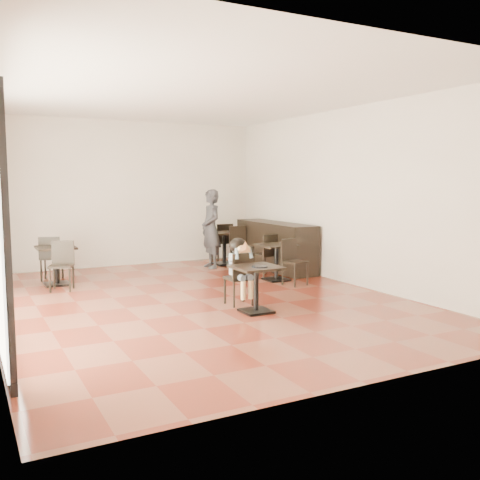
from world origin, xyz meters
TOP-DOWN VIEW (x-y plane):
  - floor at (0.00, 0.00)m, footprint 6.00×8.00m
  - ceiling at (0.00, 0.00)m, footprint 6.00×8.00m
  - wall_back at (0.00, 4.00)m, footprint 6.00×0.01m
  - wall_front at (0.00, -4.00)m, footprint 6.00×0.01m
  - wall_right at (3.00, 0.00)m, footprint 0.01×8.00m
  - child_table at (0.42, -1.13)m, footprint 0.64×0.64m
  - child_chair at (0.42, -0.58)m, footprint 0.36×0.36m
  - child at (0.42, -0.58)m, footprint 0.36×0.51m
  - plate at (0.42, -1.23)m, footprint 0.23×0.23m
  - pizza_slice at (0.42, -0.77)m, footprint 0.24×0.18m
  - adult_patron at (1.49, 2.77)m, footprint 0.42×0.63m
  - cafe_table_mid at (1.97, 0.85)m, footprint 0.77×0.77m
  - cafe_table_left at (-1.80, 2.31)m, footprint 0.86×0.86m
  - cafe_table_back at (1.95, 3.07)m, footprint 0.71×0.71m
  - chair_mid_a at (2.03, 1.40)m, footprint 0.44×0.44m
  - chair_mid_b at (2.03, 0.30)m, footprint 0.44×0.44m
  - chair_left_a at (-1.80, 2.86)m, footprint 0.49×0.49m
  - chair_left_b at (-1.80, 1.76)m, footprint 0.49×0.49m
  - chair_back_a at (2.10, 3.50)m, footprint 0.41×0.41m
  - chair_back_b at (2.10, 2.52)m, footprint 0.41×0.41m
  - service_counter at (2.65, 2.00)m, footprint 0.60×2.40m

SIDE VIEW (x-z plane):
  - floor at x=0.00m, z-range -0.01..0.01m
  - child_table at x=0.42m, z-range 0.00..0.67m
  - cafe_table_mid at x=1.97m, z-range 0.00..0.69m
  - cafe_table_left at x=-1.80m, z-range 0.00..0.70m
  - cafe_table_back at x=1.95m, z-range 0.00..0.74m
  - child_chair at x=0.42m, z-range 0.00..0.81m
  - chair_mid_a at x=2.03m, z-range 0.00..0.83m
  - chair_mid_b at x=2.03m, z-range 0.00..0.83m
  - chair_left_a at x=-1.80m, z-range 0.00..0.85m
  - chair_left_b at x=-1.80m, z-range 0.00..0.85m
  - chair_back_a at x=2.10m, z-range 0.00..0.89m
  - chair_back_b at x=2.10m, z-range 0.00..0.89m
  - service_counter at x=2.65m, z-range 0.00..1.00m
  - child at x=0.42m, z-range 0.00..1.02m
  - plate at x=0.42m, z-range 0.67..0.69m
  - adult_patron at x=1.49m, z-range 0.00..1.70m
  - pizza_slice at x=0.42m, z-range 0.86..0.91m
  - wall_back at x=0.00m, z-range 0.00..3.20m
  - wall_front at x=0.00m, z-range 0.00..3.20m
  - wall_right at x=3.00m, z-range 0.00..3.20m
  - ceiling at x=0.00m, z-range 3.20..3.21m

